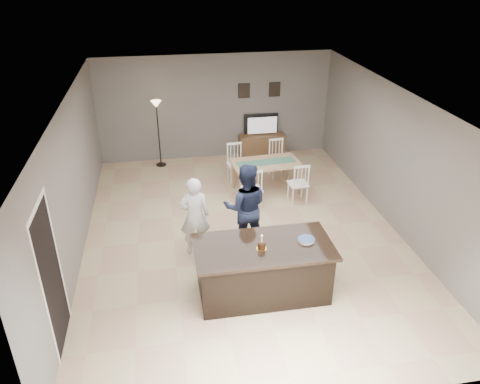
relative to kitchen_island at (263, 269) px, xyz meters
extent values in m
plane|color=tan|center=(0.00, 1.80, -0.45)|extent=(8.00, 8.00, 0.00)
plane|color=slate|center=(0.00, 5.80, 0.90)|extent=(6.00, 0.00, 6.00)
plane|color=slate|center=(0.00, -2.20, 0.90)|extent=(6.00, 0.00, 6.00)
plane|color=slate|center=(-3.00, 1.80, 0.90)|extent=(0.00, 8.00, 8.00)
plane|color=slate|center=(3.00, 1.80, 0.90)|extent=(0.00, 8.00, 8.00)
plane|color=white|center=(0.00, 1.80, 2.25)|extent=(8.00, 8.00, 0.00)
cube|color=black|center=(0.00, 0.00, -0.03)|extent=(2.00, 1.00, 0.85)
cube|color=black|center=(0.00, 0.00, 0.42)|extent=(2.15, 1.10, 0.05)
cube|color=brown|center=(1.20, 5.57, -0.15)|extent=(1.20, 0.40, 0.60)
imported|color=black|center=(1.20, 5.64, 0.41)|extent=(0.91, 0.12, 0.53)
plane|color=#CC6316|center=(1.20, 5.56, 0.42)|extent=(0.78, 0.00, 0.78)
cube|color=black|center=(0.75, 5.78, 1.30)|extent=(0.30, 0.02, 0.38)
cube|color=black|center=(1.55, 5.78, 1.30)|extent=(0.30, 0.02, 0.38)
plane|color=black|center=(-2.99, -0.50, 0.60)|extent=(0.00, 2.10, 2.10)
plane|color=white|center=(-2.99, -0.50, 1.69)|extent=(0.00, 1.02, 1.02)
imported|color=silver|center=(-0.95, 1.35, 0.29)|extent=(0.56, 0.38, 1.49)
imported|color=#1A213A|center=(-0.03, 1.35, 0.38)|extent=(0.90, 0.75, 1.67)
cylinder|color=yellow|center=(-0.05, -0.07, 0.45)|extent=(0.16, 0.16, 0.00)
cylinder|color=#381B0F|center=(-0.05, -0.07, 0.50)|extent=(0.12, 0.12, 0.11)
cylinder|color=white|center=(-0.05, -0.07, 0.62)|extent=(0.02, 0.02, 0.12)
sphere|color=#FFBF4C|center=(-0.05, -0.07, 0.68)|extent=(0.02, 0.02, 0.02)
cylinder|color=white|center=(0.69, 0.02, 0.45)|extent=(0.26, 0.26, 0.01)
cylinder|color=white|center=(0.69, 0.02, 0.46)|extent=(0.26, 0.26, 0.01)
cylinder|color=white|center=(0.69, 0.02, 0.48)|extent=(0.26, 0.26, 0.01)
cylinder|color=#315096|center=(0.69, 0.02, 0.48)|extent=(0.26, 0.26, 0.00)
cube|color=tan|center=(0.84, 3.53, 0.24)|extent=(1.59, 0.99, 0.04)
cylinder|color=tan|center=(0.19, 3.12, -0.12)|extent=(0.06, 0.06, 0.67)
cylinder|color=tan|center=(1.49, 3.94, -0.12)|extent=(0.06, 0.06, 0.67)
cube|color=#467F67|center=(0.84, 3.53, 0.26)|extent=(1.35, 0.45, 0.01)
cube|color=white|center=(0.38, 2.82, -0.03)|extent=(0.43, 0.41, 0.04)
cylinder|color=white|center=(0.23, 2.65, -0.25)|extent=(0.03, 0.03, 0.41)
cylinder|color=white|center=(0.53, 2.99, -0.25)|extent=(0.03, 0.03, 0.41)
cube|color=white|center=(0.40, 2.65, 0.45)|extent=(0.36, 0.06, 0.05)
cube|color=white|center=(1.42, 2.91, -0.03)|extent=(0.43, 0.41, 0.04)
cylinder|color=white|center=(1.27, 2.75, -0.25)|extent=(0.03, 0.03, 0.41)
cylinder|color=white|center=(1.57, 3.08, -0.25)|extent=(0.03, 0.03, 0.41)
cube|color=white|center=(1.44, 2.74, 0.45)|extent=(0.36, 0.06, 0.05)
cube|color=white|center=(0.26, 4.14, -0.03)|extent=(0.43, 0.41, 0.04)
cylinder|color=white|center=(0.41, 4.31, -0.25)|extent=(0.03, 0.03, 0.41)
cylinder|color=white|center=(0.11, 3.98, -0.25)|extent=(0.03, 0.03, 0.41)
cube|color=white|center=(0.25, 4.31, 0.45)|extent=(0.36, 0.06, 0.05)
cube|color=white|center=(1.30, 4.24, -0.03)|extent=(0.43, 0.41, 0.04)
cylinder|color=white|center=(1.45, 4.40, -0.25)|extent=(0.03, 0.03, 0.41)
cylinder|color=white|center=(1.16, 4.07, -0.25)|extent=(0.03, 0.03, 0.41)
cube|color=white|center=(1.29, 4.41, 0.45)|extent=(0.36, 0.06, 0.05)
cylinder|color=black|center=(-1.49, 5.41, -0.44)|extent=(0.26, 0.26, 0.03)
cylinder|color=black|center=(-1.49, 5.41, 0.35)|extent=(0.03, 0.03, 1.57)
cone|color=#EDBF82|center=(-1.49, 5.41, 1.17)|extent=(0.26, 0.26, 0.16)
camera|label=1|loc=(-1.39, -5.85, 4.46)|focal=35.00mm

